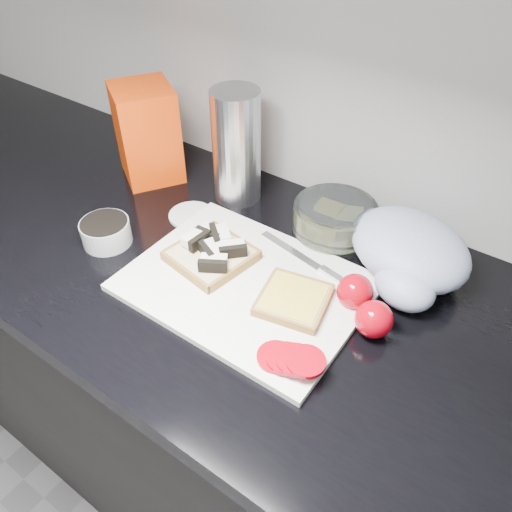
{
  "coord_description": "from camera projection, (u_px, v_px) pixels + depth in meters",
  "views": [
    {
      "loc": [
        0.39,
        0.67,
        1.51
      ],
      "look_at": [
        0.03,
        1.2,
        0.95
      ],
      "focal_mm": 35.0,
      "sensor_mm": 36.0,
      "label": 1
    }
  ],
  "objects": [
    {
      "name": "base_cabinet",
      "position": [
        247.0,
        413.0,
        1.21
      ],
      "size": [
        3.5,
        0.6,
        0.86
      ],
      "primitive_type": "cube",
      "color": "black",
      "rests_on": "ground"
    },
    {
      "name": "countertop",
      "position": [
        245.0,
        279.0,
        0.91
      ],
      "size": [
        3.5,
        0.64,
        0.04
      ],
      "primitive_type": "cube",
      "color": "black",
      "rests_on": "base_cabinet"
    },
    {
      "name": "cutting_board",
      "position": [
        246.0,
        284.0,
        0.86
      ],
      "size": [
        0.4,
        0.3,
        0.01
      ],
      "primitive_type": "cube",
      "color": "white",
      "rests_on": "countertop"
    },
    {
      "name": "bread_left",
      "position": [
        212.0,
        253.0,
        0.9
      ],
      "size": [
        0.16,
        0.16,
        0.04
      ],
      "rotation": [
        0.0,
        0.0,
        -0.16
      ],
      "color": "beige",
      "rests_on": "cutting_board"
    },
    {
      "name": "bread_right",
      "position": [
        294.0,
        300.0,
        0.82
      ],
      "size": [
        0.13,
        0.13,
        0.02
      ],
      "rotation": [
        0.0,
        0.0,
        0.2
      ],
      "color": "beige",
      "rests_on": "cutting_board"
    },
    {
      "name": "tomato_slices",
      "position": [
        291.0,
        359.0,
        0.73
      ],
      "size": [
        0.11,
        0.08,
        0.02
      ],
      "rotation": [
        0.0,
        0.0,
        -0.26
      ],
      "color": "#A70311",
      "rests_on": "cutting_board"
    },
    {
      "name": "knife",
      "position": [
        315.0,
        265.0,
        0.89
      ],
      "size": [
        0.21,
        0.05,
        0.01
      ],
      "rotation": [
        0.0,
        0.0,
        -0.19
      ],
      "color": "silver",
      "rests_on": "cutting_board"
    },
    {
      "name": "seed_tub",
      "position": [
        106.0,
        231.0,
        0.94
      ],
      "size": [
        0.09,
        0.09,
        0.05
      ],
      "color": "#AFB5B4",
      "rests_on": "countertop"
    },
    {
      "name": "tub_lid",
      "position": [
        191.0,
        215.0,
        1.02
      ],
      "size": [
        0.12,
        0.12,
        0.01
      ],
      "primitive_type": "cylinder",
      "rotation": [
        0.0,
        0.0,
        -0.36
      ],
      "color": "silver",
      "rests_on": "countertop"
    },
    {
      "name": "glass_bowl",
      "position": [
        334.0,
        220.0,
        0.96
      ],
      "size": [
        0.16,
        0.16,
        0.07
      ],
      "rotation": [
        0.0,
        0.0,
        0.05
      ],
      "color": "silver",
      "rests_on": "countertop"
    },
    {
      "name": "bread_bag",
      "position": [
        147.0,
        133.0,
        1.08
      ],
      "size": [
        0.18,
        0.17,
        0.21
      ],
      "primitive_type": "cube",
      "rotation": [
        0.0,
        0.0,
        -0.57
      ],
      "color": "#D83703",
      "rests_on": "countertop"
    },
    {
      "name": "steel_canister",
      "position": [
        237.0,
        147.0,
        1.0
      ],
      "size": [
        0.1,
        0.1,
        0.23
      ],
      "primitive_type": "cylinder",
      "color": "#B5B5BA",
      "rests_on": "countertop"
    },
    {
      "name": "grocery_bag",
      "position": [
        409.0,
        253.0,
        0.86
      ],
      "size": [
        0.27,
        0.26,
        0.1
      ],
      "rotation": [
        0.0,
        0.0,
        -0.38
      ],
      "color": "silver",
      "rests_on": "countertop"
    },
    {
      "name": "whole_tomatoes",
      "position": [
        364.0,
        305.0,
        0.79
      ],
      "size": [
        0.11,
        0.1,
        0.06
      ],
      "rotation": [
        0.0,
        0.0,
        -0.31
      ],
      "color": "#A70311",
      "rests_on": "countertop"
    }
  ]
}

